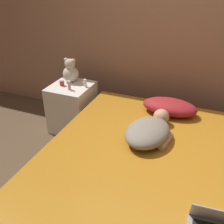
{
  "coord_description": "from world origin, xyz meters",
  "views": [
    {
      "loc": [
        0.4,
        -1.69,
        1.84
      ],
      "look_at": [
        -0.4,
        0.25,
        0.65
      ],
      "focal_mm": 42.0,
      "sensor_mm": 36.0,
      "label": 1
    }
  ],
  "objects_px": {
    "bottle_red": "(62,83)",
    "bottle_white": "(85,83)",
    "bottle_pink": "(69,85)",
    "teddy_bear": "(70,72)",
    "pillow": "(170,107)",
    "person_lying": "(150,131)"
  },
  "relations": [
    {
      "from": "bottle_red",
      "to": "bottle_white",
      "type": "bearing_deg",
      "value": 15.4
    },
    {
      "from": "bottle_white",
      "to": "bottle_pink",
      "type": "xyz_separation_m",
      "value": [
        -0.13,
        -0.14,
        0.01
      ]
    },
    {
      "from": "teddy_bear",
      "to": "bottle_pink",
      "type": "bearing_deg",
      "value": -64.47
    },
    {
      "from": "teddy_bear",
      "to": "bottle_pink",
      "type": "height_order",
      "value": "teddy_bear"
    },
    {
      "from": "pillow",
      "to": "teddy_bear",
      "type": "bearing_deg",
      "value": 173.96
    },
    {
      "from": "bottle_red",
      "to": "bottle_pink",
      "type": "relative_size",
      "value": 0.69
    },
    {
      "from": "bottle_red",
      "to": "bottle_pink",
      "type": "xyz_separation_m",
      "value": [
        0.14,
        -0.07,
        0.02
      ]
    },
    {
      "from": "person_lying",
      "to": "bottle_red",
      "type": "xyz_separation_m",
      "value": [
        -1.2,
        0.49,
        0.07
      ]
    },
    {
      "from": "person_lying",
      "to": "bottle_white",
      "type": "distance_m",
      "value": 1.1
    },
    {
      "from": "bottle_white",
      "to": "bottle_pink",
      "type": "bearing_deg",
      "value": -132.17
    },
    {
      "from": "teddy_bear",
      "to": "bottle_white",
      "type": "relative_size",
      "value": 3.13
    },
    {
      "from": "person_lying",
      "to": "bottle_red",
      "type": "height_order",
      "value": "bottle_red"
    },
    {
      "from": "person_lying",
      "to": "teddy_bear",
      "type": "relative_size",
      "value": 2.29
    },
    {
      "from": "teddy_bear",
      "to": "bottle_white",
      "type": "xyz_separation_m",
      "value": [
        0.23,
        -0.08,
        -0.08
      ]
    },
    {
      "from": "teddy_bear",
      "to": "bottle_red",
      "type": "xyz_separation_m",
      "value": [
        -0.04,
        -0.15,
        -0.09
      ]
    },
    {
      "from": "bottle_red",
      "to": "bottle_white",
      "type": "height_order",
      "value": "bottle_white"
    },
    {
      "from": "bottle_red",
      "to": "teddy_bear",
      "type": "bearing_deg",
      "value": 76.61
    },
    {
      "from": "teddy_bear",
      "to": "bottle_red",
      "type": "relative_size",
      "value": 3.91
    },
    {
      "from": "teddy_bear",
      "to": "bottle_pink",
      "type": "relative_size",
      "value": 2.71
    },
    {
      "from": "pillow",
      "to": "bottle_red",
      "type": "height_order",
      "value": "bottle_red"
    },
    {
      "from": "pillow",
      "to": "teddy_bear",
      "type": "relative_size",
      "value": 1.93
    },
    {
      "from": "pillow",
      "to": "person_lying",
      "type": "distance_m",
      "value": 0.52
    }
  ]
}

